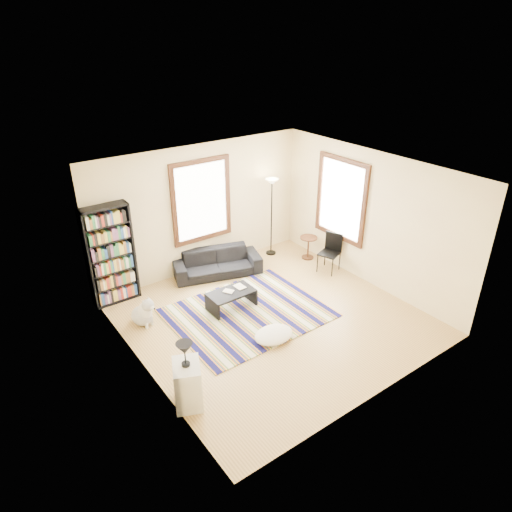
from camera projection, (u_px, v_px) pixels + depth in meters
floor at (272, 320)px, 8.62m from camera, size 5.00×5.00×0.10m
ceiling at (274, 170)px, 7.30m from camera, size 5.00×5.00×0.10m
wall_back at (200, 209)px, 9.79m from camera, size 5.00×0.10×2.80m
wall_front at (389, 320)px, 6.12m from camera, size 5.00×0.10×2.80m
wall_left at (134, 297)px, 6.62m from camera, size 0.10×5.00×2.80m
wall_right at (371, 219)px, 9.29m from camera, size 0.10×5.00×2.80m
window_back at (201, 201)px, 9.65m from camera, size 1.20×0.06×1.60m
window_right at (341, 199)px, 9.74m from camera, size 0.06×1.20×1.60m
rug at (248, 313)px, 8.72m from camera, size 2.83×2.26×0.02m
sofa at (217, 263)px, 9.98m from camera, size 2.03×1.27×0.55m
bookshelf at (110, 255)px, 8.70m from camera, size 0.90×0.30×2.00m
coffee_table at (231, 300)px, 8.81m from camera, size 0.95×0.60×0.36m
book_a at (227, 293)px, 8.68m from camera, size 0.24×0.22×0.02m
book_b at (236, 288)px, 8.84m from camera, size 0.23×0.17×0.02m
floor_cushion at (274, 335)px, 7.97m from camera, size 0.89×0.79×0.18m
floor_lamp at (271, 218)px, 10.58m from camera, size 0.38×0.38×1.86m
side_table at (308, 248)px, 10.67m from camera, size 0.45×0.45×0.54m
folding_chair at (329, 253)px, 10.04m from camera, size 0.53×0.52×0.86m
white_cabinet at (188, 384)px, 6.51m from camera, size 0.55×0.61×0.70m
table_lamp at (185, 354)px, 6.26m from camera, size 0.25×0.25×0.38m
dog at (141, 310)px, 8.30m from camera, size 0.59×0.69×0.58m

